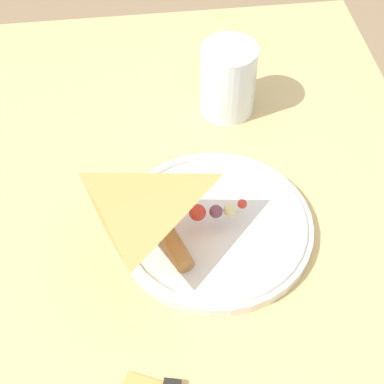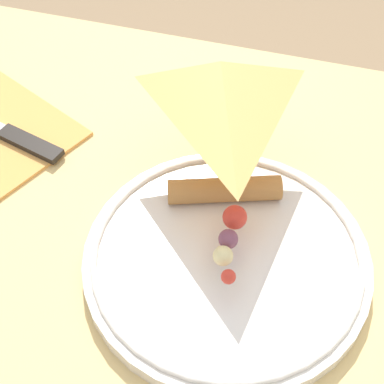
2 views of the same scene
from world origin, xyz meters
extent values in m
cube|color=#DBB770|center=(0.00, 0.00, 0.71)|extent=(1.05, 0.67, 0.03)
cube|color=#4C3823|center=(0.48, -0.28, 0.35)|extent=(0.06, 0.06, 0.69)
cylinder|color=silver|center=(0.00, 0.00, 0.73)|extent=(0.26, 0.26, 0.02)
torus|color=silver|center=(0.00, 0.00, 0.74)|extent=(0.25, 0.25, 0.01)
pyramid|color=#DBA351|center=(-0.01, 0.01, 0.75)|extent=(0.16, 0.19, 0.02)
cylinder|color=#B77A3D|center=(0.02, -0.07, 0.75)|extent=(0.11, 0.06, 0.02)
sphere|color=red|center=(0.00, -0.02, 0.77)|extent=(0.02, 0.02, 0.02)
sphere|color=red|center=(-0.01, 0.04, 0.76)|extent=(0.01, 0.01, 0.01)
sphere|color=#EFDB93|center=(0.00, 0.02, 0.76)|extent=(0.02, 0.02, 0.02)
sphere|color=#7A4256|center=(0.00, 0.00, 0.76)|extent=(0.02, 0.02, 0.02)
cube|color=black|center=(0.24, -0.09, 0.73)|extent=(0.08, 0.04, 0.01)
camera|label=1|loc=(0.46, -0.09, 1.36)|focal=55.00mm
camera|label=2|loc=(-0.05, 0.30, 1.18)|focal=55.00mm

